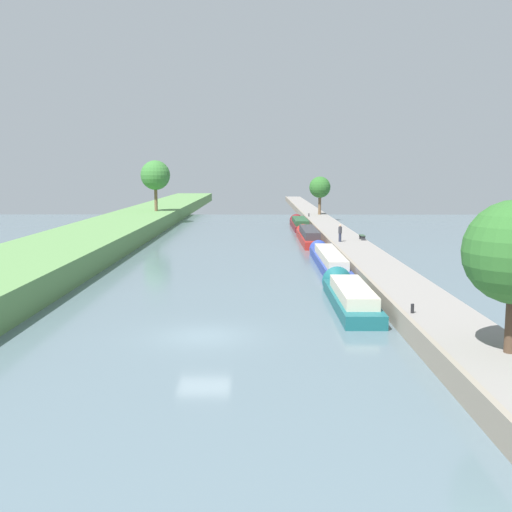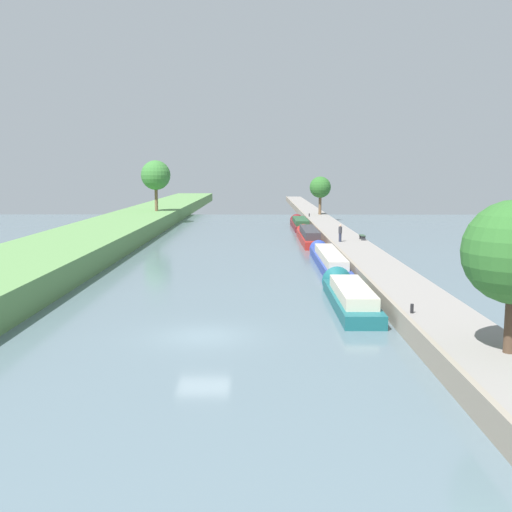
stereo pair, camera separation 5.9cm
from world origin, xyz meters
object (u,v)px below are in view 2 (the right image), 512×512
at_px(narrowboat_blue, 328,260).
at_px(narrowboat_red, 308,236).
at_px(mooring_bollard_near, 412,309).
at_px(park_bench, 362,236).
at_px(narrowboat_teal, 349,295).
at_px(person_walking, 340,233).
at_px(narrowboat_maroon, 300,223).
at_px(mooring_bollard_far, 309,215).

distance_m(narrowboat_blue, narrowboat_red, 17.49).
bearing_deg(mooring_bollard_near, park_bench, 84.84).
bearing_deg(narrowboat_teal, park_bench, 78.72).
xyz_separation_m(narrowboat_blue, narrowboat_red, (-0.24, 17.49, 0.07)).
bearing_deg(narrowboat_red, park_bench, -56.92).
bearing_deg(narrowboat_red, mooring_bollard_near, -87.11).
relative_size(narrowboat_blue, narrowboat_red, 1.10).
bearing_deg(person_walking, narrowboat_blue, -103.56).
distance_m(narrowboat_maroon, park_bench, 24.63).
height_order(narrowboat_maroon, park_bench, park_bench).
relative_size(narrowboat_blue, mooring_bollard_near, 37.22).
distance_m(narrowboat_teal, mooring_bollard_far, 54.60).
bearing_deg(park_bench, narrowboat_red, 123.08).
distance_m(narrowboat_teal, mooring_bollard_near, 6.97).
relative_size(narrowboat_maroon, park_bench, 9.73).
xyz_separation_m(narrowboat_blue, park_bench, (4.48, 10.25, 0.81)).
distance_m(person_walking, mooring_bollard_far, 31.94).
xyz_separation_m(narrowboat_red, mooring_bollard_far, (1.93, 23.01, 0.62)).
bearing_deg(mooring_bollard_far, narrowboat_blue, -92.38).
height_order(narrowboat_red, mooring_bollard_near, narrowboat_red).
relative_size(narrowboat_maroon, mooring_bollard_near, 32.42).
relative_size(narrowboat_maroon, mooring_bollard_far, 32.42).
bearing_deg(narrowboat_teal, narrowboat_red, 89.77).
xyz_separation_m(narrowboat_blue, mooring_bollard_near, (1.68, -20.68, 0.69)).
distance_m(narrowboat_red, mooring_bollard_far, 23.10).
bearing_deg(narrowboat_teal, narrowboat_maroon, 89.70).
height_order(mooring_bollard_far, park_bench, park_bench).
xyz_separation_m(narrowboat_maroon, mooring_bollard_far, (1.80, 6.07, 0.72)).
height_order(mooring_bollard_near, mooring_bollard_far, same).
relative_size(narrowboat_teal, mooring_bollard_far, 25.92).
xyz_separation_m(narrowboat_red, narrowboat_maroon, (0.13, 16.94, -0.10)).
bearing_deg(narrowboat_blue, mooring_bollard_far, 87.62).
xyz_separation_m(narrowboat_teal, narrowboat_red, (0.13, 31.55, 0.10)).
bearing_deg(narrowboat_teal, mooring_bollard_near, -72.77).
bearing_deg(narrowboat_maroon, narrowboat_blue, -89.80).
distance_m(narrowboat_red, person_walking, 9.31).
height_order(narrowboat_red, narrowboat_maroon, narrowboat_red).
bearing_deg(park_bench, person_walking, -145.09).
bearing_deg(mooring_bollard_far, mooring_bollard_near, -90.00).
relative_size(narrowboat_teal, narrowboat_blue, 0.70).
relative_size(narrowboat_teal, person_walking, 7.03).
distance_m(narrowboat_teal, park_bench, 24.79).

